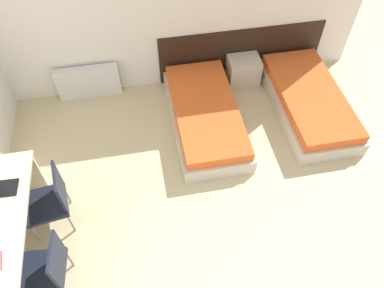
{
  "coord_description": "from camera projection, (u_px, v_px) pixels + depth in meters",
  "views": [
    {
      "loc": [
        -0.54,
        -0.65,
        4.21
      ],
      "look_at": [
        0.0,
        2.22,
        0.55
      ],
      "focal_mm": 35.0,
      "sensor_mm": 36.0,
      "label": 1
    }
  ],
  "objects": [
    {
      "name": "wall_back",
      "position": [
        168.0,
        6.0,
        5.19
      ],
      "size": [
        5.98,
        0.05,
        2.7
      ],
      "color": "white",
      "rests_on": "ground_plane"
    },
    {
      "name": "headboard_panel",
      "position": [
        241.0,
        53.0,
        6.02
      ],
      "size": [
        2.66,
        0.03,
        0.86
      ],
      "color": "black",
      "rests_on": "ground_plane"
    },
    {
      "name": "bed_near_window",
      "position": [
        205.0,
        116.0,
        5.48
      ],
      "size": [
        0.97,
        2.0,
        0.39
      ],
      "color": "beige",
      "rests_on": "ground_plane"
    },
    {
      "name": "bed_near_door",
      "position": [
        308.0,
        101.0,
        5.66
      ],
      "size": [
        0.97,
        2.0,
        0.39
      ],
      "color": "beige",
      "rests_on": "ground_plane"
    },
    {
      "name": "nightstand",
      "position": [
        243.0,
        71.0,
        6.04
      ],
      "size": [
        0.5,
        0.37,
        0.47
      ],
      "color": "beige",
      "rests_on": "ground_plane"
    },
    {
      "name": "radiator",
      "position": [
        89.0,
        82.0,
        5.8
      ],
      "size": [
        0.96,
        0.12,
        0.55
      ],
      "color": "silver",
      "rests_on": "ground_plane"
    },
    {
      "name": "desk",
      "position": [
        1.0,
        235.0,
        3.88
      ],
      "size": [
        0.62,
        1.87,
        0.77
      ],
      "color": "beige",
      "rests_on": "ground_plane"
    },
    {
      "name": "chair_near_laptop",
      "position": [
        51.0,
        199.0,
        4.27
      ],
      "size": [
        0.53,
        0.53,
        0.9
      ],
      "rotation": [
        0.0,
        0.0,
        0.14
      ],
      "color": "black",
      "rests_on": "ground_plane"
    },
    {
      "name": "chair_near_notebook",
      "position": [
        47.0,
        269.0,
        3.77
      ],
      "size": [
        0.5,
        0.5,
        0.9
      ],
      "rotation": [
        0.0,
        0.0,
        -0.07
      ],
      "color": "black",
      "rests_on": "ground_plane"
    }
  ]
}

